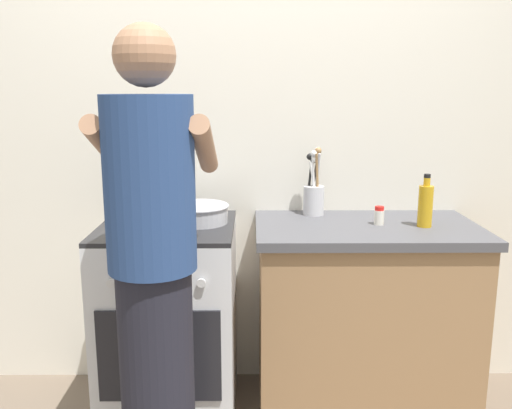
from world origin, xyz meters
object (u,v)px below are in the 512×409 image
(stove_range, at_px, (170,319))
(spice_bottle, at_px, (379,216))
(utensil_crock, at_px, (314,194))
(person, at_px, (154,279))
(oil_bottle, at_px, (425,205))
(mixing_bowl, at_px, (199,213))
(pot, at_px, (136,210))

(stove_range, distance_m, spice_bottle, 1.07)
(utensil_crock, height_order, spice_bottle, utensil_crock)
(utensil_crock, bearing_deg, person, -128.19)
(oil_bottle, distance_m, person, 1.24)
(mixing_bowl, xyz_separation_m, person, (-0.09, -0.65, -0.09))
(stove_range, bearing_deg, spice_bottle, 0.41)
(pot, height_order, oil_bottle, oil_bottle)
(spice_bottle, xyz_separation_m, oil_bottle, (0.19, -0.04, 0.06))
(stove_range, bearing_deg, mixing_bowl, 18.89)
(stove_range, relative_size, oil_bottle, 3.83)
(pot, relative_size, person, 0.15)
(spice_bottle, distance_m, oil_bottle, 0.20)
(stove_range, relative_size, pot, 3.53)
(stove_range, bearing_deg, utensil_crock, 16.97)
(pot, distance_m, oil_bottle, 1.29)
(stove_range, height_order, person, person)
(pot, xyz_separation_m, mixing_bowl, (0.28, 0.02, -0.02))
(spice_bottle, bearing_deg, oil_bottle, -10.95)
(mixing_bowl, relative_size, spice_bottle, 3.32)
(mixing_bowl, xyz_separation_m, spice_bottle, (0.81, -0.04, -0.01))
(spice_bottle, relative_size, oil_bottle, 0.36)
(utensil_crock, height_order, person, person)
(mixing_bowl, relative_size, person, 0.16)
(stove_range, bearing_deg, oil_bottle, -1.53)
(mixing_bowl, height_order, spice_bottle, mixing_bowl)
(person, bearing_deg, oil_bottle, 27.30)
(pot, relative_size, utensil_crock, 0.78)
(utensil_crock, relative_size, spice_bottle, 3.93)
(utensil_crock, distance_m, person, 1.03)
(spice_bottle, relative_size, person, 0.05)
(mixing_bowl, bearing_deg, oil_bottle, -4.46)
(stove_range, height_order, spice_bottle, spice_bottle)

